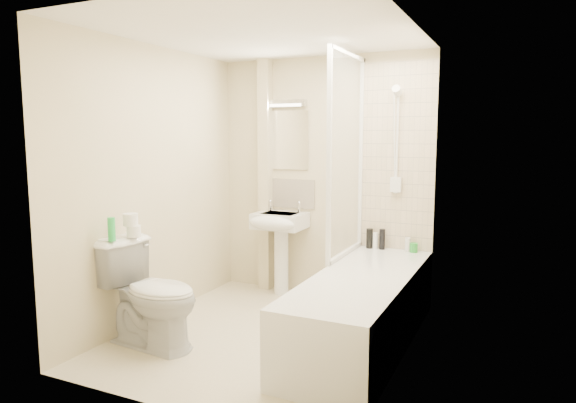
% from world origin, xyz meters
% --- Properties ---
extents(floor, '(2.50, 2.50, 0.00)m').
position_xyz_m(floor, '(0.00, 0.00, 0.00)').
color(floor, beige).
rests_on(floor, ground).
extents(wall_back, '(2.20, 0.02, 2.40)m').
position_xyz_m(wall_back, '(0.00, 1.25, 1.20)').
color(wall_back, beige).
rests_on(wall_back, ground).
extents(wall_left, '(0.02, 2.50, 2.40)m').
position_xyz_m(wall_left, '(-1.10, 0.00, 1.20)').
color(wall_left, beige).
rests_on(wall_left, ground).
extents(wall_right, '(0.02, 2.50, 2.40)m').
position_xyz_m(wall_right, '(1.10, 0.00, 1.20)').
color(wall_right, beige).
rests_on(wall_right, ground).
extents(ceiling, '(2.20, 2.50, 0.02)m').
position_xyz_m(ceiling, '(0.00, 0.00, 2.40)').
color(ceiling, white).
rests_on(ceiling, wall_back).
extents(tile_back, '(0.70, 0.01, 1.75)m').
position_xyz_m(tile_back, '(0.75, 1.24, 1.42)').
color(tile_back, beige).
rests_on(tile_back, wall_back).
extents(tile_right, '(0.01, 2.10, 1.75)m').
position_xyz_m(tile_right, '(1.09, 0.20, 1.42)').
color(tile_right, beige).
rests_on(tile_right, wall_right).
extents(pipe_boxing, '(0.12, 0.12, 2.40)m').
position_xyz_m(pipe_boxing, '(-0.62, 1.19, 1.20)').
color(pipe_boxing, beige).
rests_on(pipe_boxing, ground).
extents(splashback, '(0.60, 0.02, 0.30)m').
position_xyz_m(splashback, '(-0.38, 1.24, 1.03)').
color(splashback, beige).
rests_on(splashback, wall_back).
extents(mirror, '(0.46, 0.01, 0.60)m').
position_xyz_m(mirror, '(-0.38, 1.24, 1.58)').
color(mirror, white).
rests_on(mirror, wall_back).
extents(strip_light, '(0.42, 0.07, 0.07)m').
position_xyz_m(strip_light, '(-0.38, 1.22, 1.95)').
color(strip_light, silver).
rests_on(strip_light, wall_back).
extents(bathtub, '(0.70, 2.10, 0.55)m').
position_xyz_m(bathtub, '(0.75, 0.20, 0.29)').
color(bathtub, white).
rests_on(bathtub, ground).
extents(shower_screen, '(0.04, 0.92, 1.80)m').
position_xyz_m(shower_screen, '(0.40, 0.80, 1.45)').
color(shower_screen, white).
rests_on(shower_screen, bathtub).
extents(shower_fixture, '(0.10, 0.16, 0.99)m').
position_xyz_m(shower_fixture, '(0.75, 1.19, 1.55)').
color(shower_fixture, white).
rests_on(shower_fixture, wall_back).
extents(pedestal_sink, '(0.50, 0.47, 0.97)m').
position_xyz_m(pedestal_sink, '(-0.38, 1.01, 0.68)').
color(pedestal_sink, white).
rests_on(pedestal_sink, ground).
extents(bottle_black_a, '(0.06, 0.06, 0.19)m').
position_xyz_m(bottle_black_a, '(0.52, 1.16, 0.64)').
color(bottle_black_a, black).
rests_on(bottle_black_a, bathtub).
extents(bottle_white_a, '(0.05, 0.05, 0.15)m').
position_xyz_m(bottle_white_a, '(0.58, 1.16, 0.63)').
color(bottle_white_a, white).
rests_on(bottle_white_a, bathtub).
extents(bottle_black_b, '(0.05, 0.05, 0.20)m').
position_xyz_m(bottle_black_b, '(0.64, 1.16, 0.65)').
color(bottle_black_b, black).
rests_on(bottle_black_b, bathtub).
extents(bottle_white_b, '(0.05, 0.05, 0.13)m').
position_xyz_m(bottle_white_b, '(0.89, 1.16, 0.62)').
color(bottle_white_b, silver).
rests_on(bottle_white_b, bathtub).
extents(bottle_green, '(0.07, 0.07, 0.09)m').
position_xyz_m(bottle_green, '(0.94, 1.16, 0.59)').
color(bottle_green, green).
rests_on(bottle_green, bathtub).
extents(toilet, '(0.63, 0.91, 0.83)m').
position_xyz_m(toilet, '(-0.72, -0.53, 0.42)').
color(toilet, white).
rests_on(toilet, ground).
extents(toilet_roll_lower, '(0.11, 0.11, 0.09)m').
position_xyz_m(toilet_roll_lower, '(-0.93, -0.46, 0.88)').
color(toilet_roll_lower, white).
rests_on(toilet_roll_lower, toilet).
extents(toilet_roll_upper, '(0.12, 0.12, 0.10)m').
position_xyz_m(toilet_roll_upper, '(-0.95, -0.48, 0.97)').
color(toilet_roll_upper, white).
rests_on(toilet_roll_upper, toilet_roll_lower).
extents(green_bottle, '(0.06, 0.06, 0.18)m').
position_xyz_m(green_bottle, '(-0.97, -0.66, 0.92)').
color(green_bottle, green).
rests_on(green_bottle, toilet).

